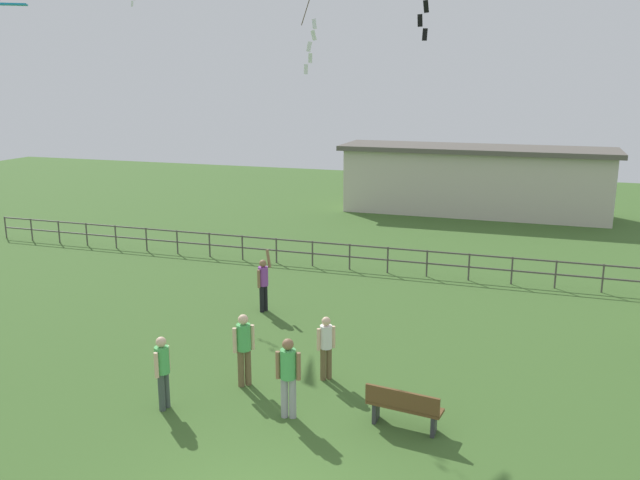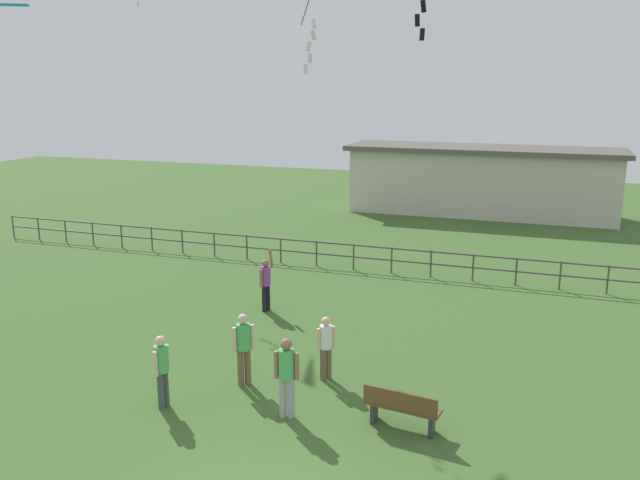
# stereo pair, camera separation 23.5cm
# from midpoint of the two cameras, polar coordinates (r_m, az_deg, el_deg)

# --- Properties ---
(park_bench) EXTENTS (1.54, 0.61, 0.85)m
(park_bench) POSITION_cam_midpoint_polar(r_m,az_deg,el_deg) (13.40, 7.57, -14.12)
(park_bench) COLOR brown
(park_bench) RESTS_ON ground_plane
(person_2) EXTENTS (0.51, 0.32, 1.70)m
(person_2) POSITION_cam_midpoint_polar(r_m,az_deg,el_deg) (13.50, -2.40, -11.35)
(person_2) COLOR #99999E
(person_2) RESTS_ON ground_plane
(person_3) EXTENTS (0.38, 0.39, 1.68)m
(person_3) POSITION_cam_midpoint_polar(r_m,az_deg,el_deg) (14.92, -6.16, -8.96)
(person_3) COLOR brown
(person_3) RESTS_ON ground_plane
(person_4) EXTENTS (0.35, 0.47, 1.86)m
(person_4) POSITION_cam_midpoint_polar(r_m,az_deg,el_deg) (19.52, -4.36, -3.54)
(person_4) COLOR black
(person_4) RESTS_ON ground_plane
(person_5) EXTENTS (0.30, 0.48, 1.59)m
(person_5) POSITION_cam_midpoint_polar(r_m,az_deg,el_deg) (14.24, -13.02, -10.61)
(person_5) COLOR #3F4C47
(person_5) RESTS_ON ground_plane
(person_6) EXTENTS (0.36, 0.34, 1.51)m
(person_6) POSITION_cam_midpoint_polar(r_m,az_deg,el_deg) (15.14, 0.96, -8.94)
(person_6) COLOR brown
(person_6) RESTS_ON ground_plane
(waterfront_railing) EXTENTS (36.02, 0.06, 0.95)m
(waterfront_railing) POSITION_cam_midpoint_polar(r_m,az_deg,el_deg) (23.36, 8.19, -1.55)
(waterfront_railing) COLOR #4C4742
(waterfront_railing) RESTS_ON ground_plane
(pavilion_building) EXTENTS (13.59, 3.86, 3.43)m
(pavilion_building) POSITION_cam_midpoint_polar(r_m,az_deg,el_deg) (34.66, 13.95, 5.02)
(pavilion_building) COLOR beige
(pavilion_building) RESTS_ON ground_plane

